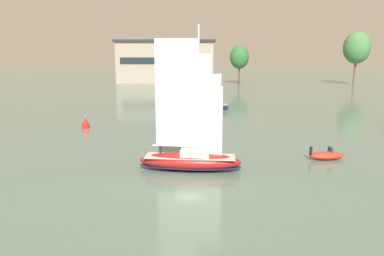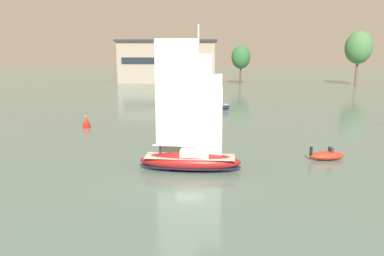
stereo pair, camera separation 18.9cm
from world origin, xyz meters
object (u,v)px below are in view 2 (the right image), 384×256
object	(u,v)px
tree_shore_left	(241,57)
tree_shore_center	(359,48)
sailboat_main	(190,159)
motor_tender	(327,155)
channel_buoy	(86,123)
sailboat_moored_mid_channel	(208,106)

from	to	relation	value
tree_shore_left	tree_shore_center	distance (m)	34.10
sailboat_main	motor_tender	xyz separation A→B (m)	(13.21, 3.88, -0.58)
sailboat_main	motor_tender	world-z (taller)	sailboat_main
sailboat_main	tree_shore_center	bearing A→B (deg)	61.93
sailboat_main	motor_tender	size ratio (longest dim) A/B	3.47
motor_tender	channel_buoy	world-z (taller)	channel_buoy
sailboat_moored_mid_channel	tree_shore_center	bearing A→B (deg)	48.87
motor_tender	channel_buoy	bearing A→B (deg)	155.31
tree_shore_left	sailboat_main	xyz separation A→B (m)	(-9.83, -84.28, -7.25)
tree_shore_left	tree_shore_center	xyz separation A→B (m)	(33.90, -2.28, 2.81)
sailboat_moored_mid_channel	sailboat_main	bearing A→B (deg)	-91.70
sailboat_main	sailboat_moored_mid_channel	world-z (taller)	sailboat_main
sailboat_main	channel_buoy	world-z (taller)	sailboat_main
tree_shore_center	motor_tender	xyz separation A→B (m)	(-30.53, -78.12, -10.65)
tree_shore_center	sailboat_main	xyz separation A→B (m)	(-43.74, -82.00, -10.07)
channel_buoy	motor_tender	bearing A→B (deg)	-24.69
sailboat_moored_mid_channel	channel_buoy	xyz separation A→B (m)	(-16.39, -16.01, -0.18)
sailboat_moored_mid_channel	motor_tender	size ratio (longest dim) A/B	2.97
tree_shore_left	sailboat_moored_mid_channel	size ratio (longest dim) A/B	1.09
tree_shore_left	channel_buoy	world-z (taller)	tree_shore_left
tree_shore_left	channel_buoy	xyz separation A→B (m)	(-25.24, -67.25, -7.56)
channel_buoy	tree_shore_left	bearing A→B (deg)	69.43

